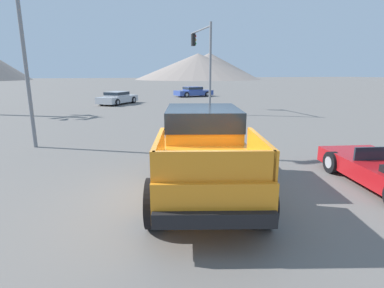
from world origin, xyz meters
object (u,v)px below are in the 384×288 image
(orange_pickup_truck, at_px, (204,145))
(parked_car_silver, at_px, (118,98))
(street_lamp_post, at_px, (19,11))
(parked_car_blue, at_px, (193,92))
(traffic_light_main, at_px, (203,52))

(orange_pickup_truck, distance_m, parked_car_silver, 21.57)
(parked_car_silver, relative_size, street_lamp_post, 0.54)
(parked_car_silver, height_order, street_lamp_post, street_lamp_post)
(parked_car_blue, height_order, traffic_light_main, traffic_light_main)
(traffic_light_main, bearing_deg, parked_car_silver, 38.11)
(parked_car_blue, xyz_separation_m, parked_car_silver, (-9.23, -6.47, -0.01))
(street_lamp_post, bearing_deg, parked_car_silver, 75.49)
(traffic_light_main, distance_m, street_lamp_post, 12.87)
(parked_car_blue, relative_size, traffic_light_main, 0.79)
(parked_car_silver, distance_m, traffic_light_main, 9.85)
(parked_car_silver, height_order, traffic_light_main, traffic_light_main)
(traffic_light_main, bearing_deg, orange_pickup_truck, 161.20)
(parked_car_silver, xyz_separation_m, street_lamp_post, (-4.05, -15.64, 4.32))
(parked_car_blue, xyz_separation_m, traffic_light_main, (-3.58, -13.67, 3.63))
(parked_car_blue, bearing_deg, parked_car_silver, -65.84)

